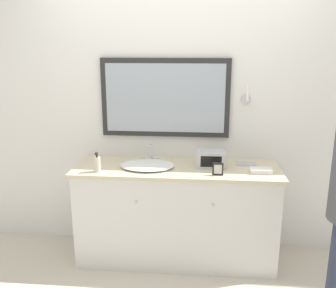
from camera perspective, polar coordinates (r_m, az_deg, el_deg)
The scene contains 9 objects.
ground_plane at distance 3.29m, azimuth 0.85°, elevation -19.74°, with size 14.00×14.00×0.00m, color beige.
wall_back at distance 3.40m, azimuth 1.69°, elevation 4.89°, with size 8.00×0.18×2.55m.
vanity_counter at distance 3.35m, azimuth 1.30°, elevation -10.48°, with size 1.75×0.59×0.86m.
sink_basin at distance 3.19m, azimuth -3.17°, elevation -3.18°, with size 0.46×0.39×0.16m.
soap_bottle at distance 3.10m, azimuth -10.73°, elevation -3.01°, with size 0.06×0.06×0.17m.
appliance_box at distance 3.19m, azimuth 6.56°, elevation -2.30°, with size 0.24×0.15×0.14m.
picture_frame at distance 3.00m, azimuth 7.61°, elevation -3.81°, with size 0.09×0.01×0.10m.
hand_towel_near_sink at distance 3.13m, azimuth 13.97°, elevation -3.95°, with size 0.18×0.11×0.04m.
metal_tray at distance 3.33m, azimuth 11.82°, elevation -2.96°, with size 0.17×0.11×0.01m.
Camera 1 is at (0.20, -2.70, 1.87)m, focal length 40.00 mm.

